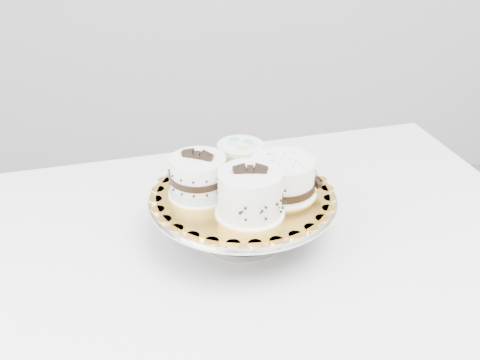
{
  "coord_description": "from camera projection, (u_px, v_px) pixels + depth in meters",
  "views": [
    {
      "loc": [
        -0.02,
        -0.78,
        1.41
      ],
      "look_at": [
        0.09,
        0.16,
        0.88
      ],
      "focal_mm": 45.0,
      "sensor_mm": 36.0,
      "label": 1
    }
  ],
  "objects": [
    {
      "name": "cake_board",
      "position": [
        243.0,
        194.0,
        1.11
      ],
      "size": [
        0.4,
        0.4,
        0.0
      ],
      "primitive_type": "cylinder",
      "rotation": [
        0.0,
        0.0,
        0.31
      ],
      "color": "gold",
      "rests_on": "cake_stand"
    },
    {
      "name": "cake_ribbon",
      "position": [
        283.0,
        177.0,
        1.1
      ],
      "size": [
        0.15,
        0.15,
        0.07
      ],
      "rotation": [
        0.0,
        0.0,
        0.32
      ],
      "color": "white",
      "rests_on": "cake_board"
    },
    {
      "name": "table",
      "position": [
        229.0,
        277.0,
        1.16
      ],
      "size": [
        1.38,
        1.03,
        0.75
      ],
      "rotation": [
        0.0,
        0.0,
        0.15
      ],
      "color": "white",
      "rests_on": "floor"
    },
    {
      "name": "cake_stand",
      "position": [
        243.0,
        209.0,
        1.13
      ],
      "size": [
        0.35,
        0.35,
        0.09
      ],
      "color": "gray",
      "rests_on": "table"
    },
    {
      "name": "cake_swirl",
      "position": [
        250.0,
        194.0,
        1.03
      ],
      "size": [
        0.12,
        0.12,
        0.1
      ],
      "rotation": [
        0.0,
        0.0,
        -0.11
      ],
      "color": "white",
      "rests_on": "cake_board"
    },
    {
      "name": "cake_banded",
      "position": [
        198.0,
        178.0,
        1.09
      ],
      "size": [
        0.14,
        0.14,
        0.09
      ],
      "rotation": [
        0.0,
        0.0,
        -0.49
      ],
      "color": "white",
      "rests_on": "cake_board"
    },
    {
      "name": "cake_dots",
      "position": [
        240.0,
        159.0,
        1.16
      ],
      "size": [
        0.11,
        0.11,
        0.07
      ],
      "rotation": [
        0.0,
        0.0,
        0.21
      ],
      "color": "white",
      "rests_on": "cake_board"
    }
  ]
}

